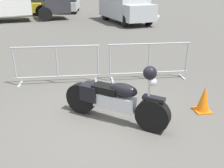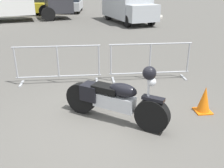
% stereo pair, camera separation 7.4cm
% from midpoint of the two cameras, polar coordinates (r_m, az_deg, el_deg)
% --- Properties ---
extents(ground_plane, '(120.00, 120.00, 0.00)m').
position_cam_midpoint_polar(ground_plane, '(5.02, -1.77, -9.53)').
color(ground_plane, '#54514C').
extents(motorcycle, '(1.97, 1.44, 1.28)m').
position_cam_midpoint_polar(motorcycle, '(4.97, 0.93, -3.47)').
color(motorcycle, black).
rests_on(motorcycle, ground).
extents(crowd_barrier_near, '(2.34, 0.46, 1.07)m').
position_cam_midpoint_polar(crowd_barrier_near, '(6.99, -11.93, 4.48)').
color(crowd_barrier_near, '#9EA0A5').
rests_on(crowd_barrier_near, ground).
extents(crowd_barrier_far, '(2.34, 0.46, 1.07)m').
position_cam_midpoint_polar(crowd_barrier_far, '(7.20, 8.96, 5.22)').
color(crowd_barrier_far, '#9EA0A5').
rests_on(crowd_barrier_far, ground).
extents(delivery_van, '(3.23, 5.34, 2.31)m').
position_cam_midpoint_polar(delivery_van, '(17.76, 3.65, 17.89)').
color(delivery_van, '#B2B7BC').
rests_on(delivery_van, ground).
extents(parked_car_green, '(2.07, 4.40, 1.45)m').
position_cam_midpoint_polar(parked_car_green, '(24.62, -23.25, 16.31)').
color(parked_car_green, '#236B38').
rests_on(parked_car_green, ground).
extents(parked_car_yellow, '(2.15, 4.55, 1.50)m').
position_cam_midpoint_polar(parked_car_yellow, '(23.92, -16.40, 17.10)').
color(parked_car_yellow, yellow).
rests_on(parked_car_yellow, ground).
extents(parked_car_silver, '(2.04, 4.33, 1.43)m').
position_cam_midpoint_polar(parked_car_silver, '(24.22, -9.11, 17.66)').
color(parked_car_silver, '#B7BABF').
rests_on(parked_car_silver, ground).
extents(planter_island, '(4.65, 4.65, 1.07)m').
position_cam_midpoint_polar(planter_island, '(20.50, 5.06, 15.62)').
color(planter_island, '#ADA89E').
rests_on(planter_island, ground).
extents(traffic_cone, '(0.34, 0.34, 0.59)m').
position_cam_midpoint_polar(traffic_cone, '(5.76, 20.70, -3.41)').
color(traffic_cone, orange).
rests_on(traffic_cone, ground).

